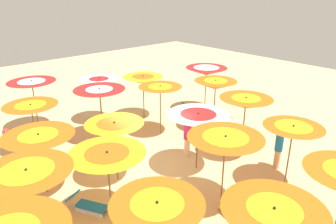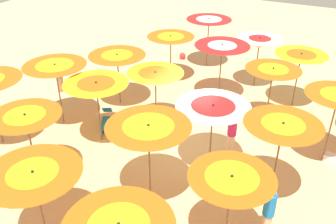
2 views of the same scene
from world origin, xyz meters
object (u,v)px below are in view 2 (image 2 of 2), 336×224
Objects in this scene: beach_umbrella_18 at (171,40)px; beach_umbrella_7 at (213,110)px; beach_umbrella_6 at (149,132)px; beach_umbrella_9 at (301,59)px; beach_umbrella_11 at (96,88)px; beach_umbrella_12 at (155,77)px; beach_umbrella_1 at (231,184)px; beach_umbrella_8 at (273,73)px; beach_umbrella_17 at (117,59)px; beachgoer_0 at (232,132)px; beach_umbrella_10 at (26,121)px; beachgoer_1 at (269,212)px; beachgoer_2 at (59,73)px; beach_umbrella_5 at (34,179)px; lounger_0 at (130,203)px; beach_umbrella_16 at (55,69)px; beach_umbrella_19 at (209,22)px; beach_ball at (182,56)px; lounger_3 at (106,122)px; beach_umbrella_2 at (282,131)px; beach_umbrella_13 at (222,50)px.

beach_umbrella_7 is at bearing -143.23° from beach_umbrella_18.
beach_umbrella_9 is at bearing -19.66° from beach_umbrella_6.
beach_umbrella_11 reaches higher than beach_umbrella_12.
beach_umbrella_8 is at bearing 4.62° from beach_umbrella_1.
beach_umbrella_17 reaches higher than beachgoer_0.
beach_umbrella_10 is (-0.14, 5.97, 0.09)m from beach_umbrella_1.
beachgoer_2 is at bearing -118.39° from beachgoer_1.
beach_umbrella_5 is at bearing 113.47° from beach_umbrella_1.
lounger_0 is at bearing -35.08° from beach_umbrella_5.
beach_umbrella_16 is (0.07, 6.08, 0.12)m from beach_umbrella_7.
beach_umbrella_11 is at bearing 173.77° from beach_umbrella_19.
beachgoer_0 is at bearing -25.57° from beach_umbrella_6.
beach_umbrella_18 is 9.91m from beachgoer_1.
beach_umbrella_6 is 3.59m from beachgoer_0.
beach_umbrella_6 is at bearing -81.29° from beachgoer_0.
beachgoer_1 is 11.02m from beachgoer_2.
beach_umbrella_6 reaches higher than lounger_0.
beach_umbrella_16 reaches higher than beach_ball.
beach_umbrella_18 is (0.02, 5.71, -0.15)m from beach_umbrella_9.
lounger_3 is (-4.94, 0.30, -1.71)m from beach_umbrella_18.
beach_umbrella_19 is 1.53× the size of beachgoer_1.
beach_umbrella_12 reaches higher than beach_umbrella_5.
beach_umbrella_2 is 1.13× the size of beach_umbrella_12.
beach_umbrella_11 reaches higher than beach_umbrella_18.
beach_umbrella_18 is 8.85m from lounger_0.
beach_umbrella_7 is 1.02× the size of beach_umbrella_12.
beach_umbrella_19 reaches higher than beachgoer_1.
beach_umbrella_18 is (5.99, 6.19, -0.40)m from beach_umbrella_2.
beachgoer_2 is (1.59, 3.52, 0.65)m from lounger_3.
lounger_0 is 0.89× the size of lounger_3.
lounger_3 is at bearing -1.51° from beach_umbrella_10.
beach_umbrella_16 is at bearing 124.73° from beach_umbrella_9.
beach_umbrella_7 is 6.75× the size of beach_ball.
beach_umbrella_18 reaches higher than beachgoer_1.
beach_umbrella_12 is 6.20m from beachgoer_1.
beach_umbrella_2 is 1.91× the size of lounger_3.
beach_umbrella_18 is (3.09, -0.86, -0.04)m from beach_umbrella_17.
beach_umbrella_8 is 5.52m from beach_umbrella_18.
beach_ball is at bearing 153.42° from lounger_3.
beach_umbrella_1 is 7.03m from lounger_3.
beach_umbrella_7 is (4.66, -2.61, 0.08)m from beach_umbrella_5.
beach_umbrella_11 is 1.07× the size of beach_umbrella_18.
beach_umbrella_10 is at bearing 55.54° from beachgoer_2.
beach_umbrella_9 reaches higher than beach_umbrella_17.
beach_umbrella_11 is 2.10m from beach_umbrella_16.
beach_umbrella_10 is at bearing 177.36° from beach_umbrella_18.
beach_umbrella_12 is 6.65× the size of beach_ball.
beach_umbrella_13 is at bearing -45.95° from beach_umbrella_16.
beach_umbrella_6 is at bearing -113.07° from beach_umbrella_16.
beachgoer_1 is (0.73, -3.62, 0.64)m from lounger_0.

